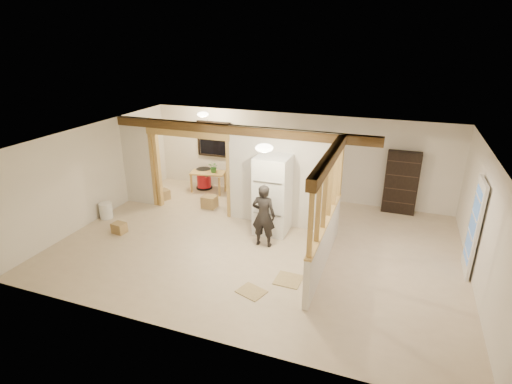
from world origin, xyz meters
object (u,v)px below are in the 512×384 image
at_px(refrigerator, 273,195).
at_px(woman, 264,216).
at_px(work_table, 208,182).
at_px(bookshelf, 401,183).
at_px(shop_vac, 204,178).

distance_m(refrigerator, woman, 0.78).
height_order(refrigerator, woman, refrigerator).
relative_size(refrigerator, work_table, 1.87).
xyz_separation_m(woman, bookshelf, (2.88, 3.04, 0.11)).
height_order(woman, shop_vac, woman).
height_order(work_table, shop_vac, shop_vac).
distance_m(woman, work_table, 3.78).
xyz_separation_m(refrigerator, work_table, (-2.68, 1.85, -0.64)).
bearing_deg(bookshelf, shop_vac, -178.01).
height_order(work_table, bookshelf, bookshelf).
bearing_deg(refrigerator, bookshelf, 38.15).
bearing_deg(refrigerator, work_table, 145.32).
distance_m(woman, shop_vac, 4.13).
distance_m(shop_vac, bookshelf, 5.88).
bearing_deg(bookshelf, refrigerator, -141.85).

